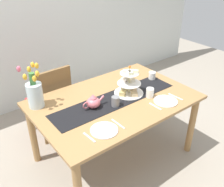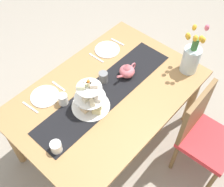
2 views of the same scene
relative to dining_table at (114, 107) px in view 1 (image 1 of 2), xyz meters
The scene contains 17 objects.
ground_plane 0.64m from the dining_table, ahead, with size 8.00×8.00×0.00m, color gray.
room_wall_rear 1.75m from the dining_table, 90.00° to the left, with size 6.00×0.08×2.60m, color silver.
dining_table is the anchor object (origin of this frame).
chair_left 0.84m from the dining_table, 114.85° to the left, with size 0.43×0.43×0.91m.
table_runner 0.10m from the dining_table, 90.00° to the right, with size 1.34×0.31×0.00m, color black.
tiered_cake_stand 0.27m from the dining_table, ahead, with size 0.30×0.30×0.30m.
teapot 0.29m from the dining_table, behind, with size 0.24×0.13×0.14m.
tulip_vase 0.78m from the dining_table, 152.32° to the left, with size 0.19×0.17×0.43m.
cream_jug 0.63m from the dining_table, ahead, with size 0.08×0.08×0.09m, color white.
dinner_plate_left 0.52m from the dining_table, 137.70° to the right, with size 0.23×0.23×0.01m, color white.
fork_left 0.63m from the dining_table, 146.72° to the right, with size 0.02×0.15×0.01m, color silver.
knife_left 0.42m from the dining_table, 123.99° to the right, with size 0.01×0.17×0.01m, color silver.
dinner_plate_right 0.51m from the dining_table, 43.21° to the right, with size 0.23×0.23×0.01m, color white.
fork_right 0.42m from the dining_table, 57.40° to the right, with size 0.02×0.15×0.01m, color silver.
knife_right 0.62m from the dining_table, 33.88° to the right, with size 0.01×0.17×0.01m, color silver.
mug_grey 0.19m from the dining_table, 123.84° to the right, with size 0.08×0.08×0.10m, color slate.
mug_white_text 0.38m from the dining_table, 30.72° to the right, with size 0.08×0.08×0.10m, color white.
Camera 1 is at (-1.33, -1.68, 2.03)m, focal length 40.70 mm.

